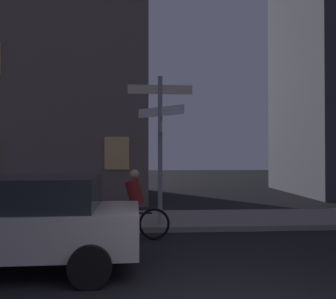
# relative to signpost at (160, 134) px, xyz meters

# --- Properties ---
(sidewalk_kerb) EXTENTS (40.00, 2.67, 0.14)m
(sidewalk_kerb) POSITION_rel_signpost_xyz_m (0.63, 0.85, -2.42)
(sidewalk_kerb) COLOR gray
(sidewalk_kerb) RESTS_ON ground_plane
(signpost) EXTENTS (1.71, 1.78, 3.88)m
(signpost) POSITION_rel_signpost_xyz_m (0.00, 0.00, 0.00)
(signpost) COLOR gray
(signpost) RESTS_ON sidewalk_kerb
(car_far_trailing) EXTENTS (4.34, 2.07, 1.57)m
(car_far_trailing) POSITION_rel_signpost_xyz_m (-2.55, -3.23, -1.65)
(car_far_trailing) COLOR beige
(car_far_trailing) RESTS_ON ground_plane
(cyclist) EXTENTS (1.82, 0.33, 1.61)m
(cyclist) POSITION_rel_signpost_xyz_m (-0.69, -1.19, -1.74)
(cyclist) COLOR black
(cyclist) RESTS_ON ground_plane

